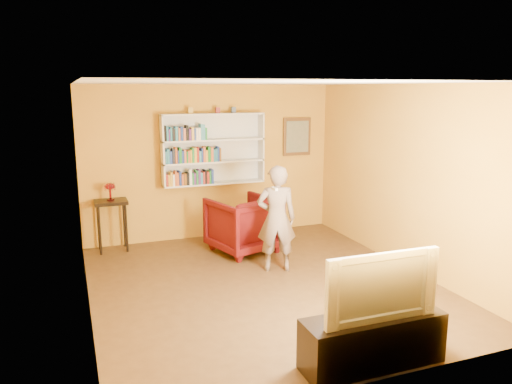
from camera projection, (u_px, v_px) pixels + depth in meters
room_shell at (263, 213)px, 6.61m from camera, size 5.30×5.80×2.88m
bookshelf at (212, 149)px, 8.70m from camera, size 1.80×0.29×1.23m
books_row_lower at (190, 178)px, 8.55m from camera, size 0.82×0.19×0.27m
books_row_middle at (193, 155)px, 8.49m from camera, size 0.96×0.19×0.27m
books_row_upper at (185, 134)px, 8.37m from camera, size 0.72×0.19×0.27m
ornament_left at (190, 111)px, 8.37m from camera, size 0.08×0.08×0.10m
ornament_centre at (218, 110)px, 8.54m from camera, size 0.07×0.07×0.10m
ornament_right at (233, 110)px, 8.64m from camera, size 0.07×0.07×0.10m
framed_painting at (297, 137)px, 9.29m from camera, size 0.55×0.05×0.70m
console_table at (111, 209)px, 8.12m from camera, size 0.52×0.40×0.85m
ruby_lustre at (110, 188)px, 8.05m from camera, size 0.18×0.17×0.28m
armchair at (243, 224)px, 8.14m from camera, size 1.21×1.23×0.91m
person at (276, 219)px, 7.22m from camera, size 0.66×0.53×1.57m
game_remote at (275, 189)px, 6.77m from camera, size 0.04×0.15×0.04m
tv_cabinet at (373, 341)px, 4.79m from camera, size 1.42×0.42×0.51m
television at (376, 283)px, 4.67m from camera, size 1.16×0.17×0.67m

